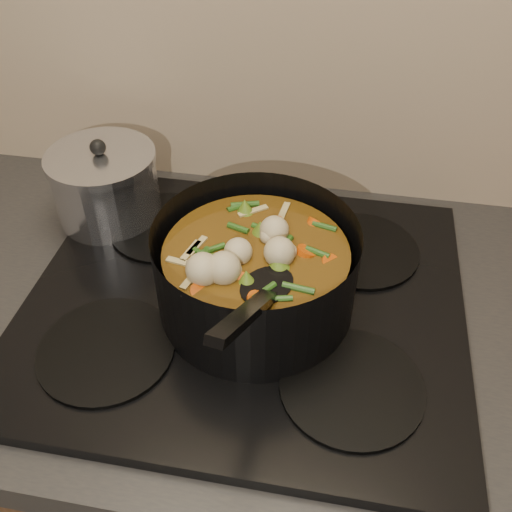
# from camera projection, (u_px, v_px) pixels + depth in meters

# --- Properties ---
(counter) EXTENTS (2.64, 0.64, 0.91)m
(counter) POSITION_uv_depth(u_px,v_px,m) (248.00, 461.00, 1.14)
(counter) COLOR brown
(counter) RESTS_ON ground
(stovetop) EXTENTS (0.62, 0.54, 0.03)m
(stovetop) POSITION_uv_depth(u_px,v_px,m) (245.00, 301.00, 0.83)
(stovetop) COLOR black
(stovetop) RESTS_ON counter
(stockpot) EXTENTS (0.35, 0.41, 0.20)m
(stockpot) POSITION_uv_depth(u_px,v_px,m) (256.00, 273.00, 0.77)
(stockpot) COLOR black
(stockpot) RESTS_ON stovetop
(saucepan) EXTENTS (0.17, 0.17, 0.14)m
(saucepan) POSITION_uv_depth(u_px,v_px,m) (106.00, 185.00, 0.93)
(saucepan) COLOR silver
(saucepan) RESTS_ON stovetop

